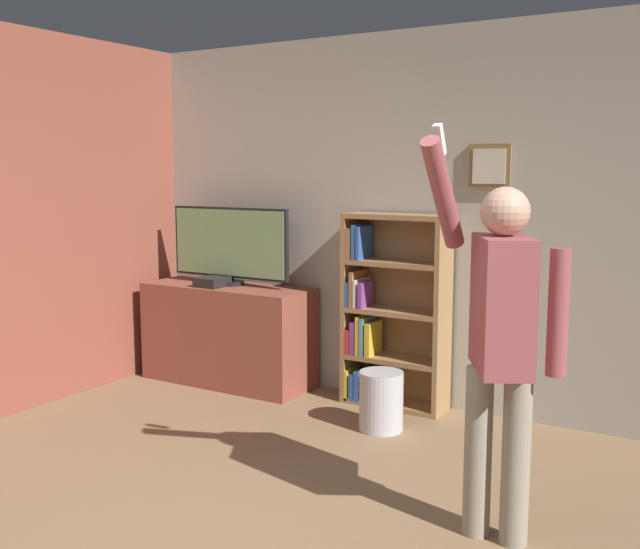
{
  "coord_description": "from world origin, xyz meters",
  "views": [
    {
      "loc": [
        1.96,
        -2.06,
        1.72
      ],
      "look_at": [
        -0.39,
        1.84,
        1.08
      ],
      "focal_mm": 42.0,
      "sensor_mm": 36.0,
      "label": 1
    }
  ],
  "objects_px": {
    "bookshelf": "(387,316)",
    "person": "(501,330)",
    "television": "(230,245)",
    "game_console": "(212,282)",
    "waste_bin": "(381,401)"
  },
  "relations": [
    {
      "from": "person",
      "to": "waste_bin",
      "type": "xyz_separation_m",
      "value": [
        -1.12,
        1.05,
        -0.8
      ]
    },
    {
      "from": "bookshelf",
      "to": "person",
      "type": "bearing_deg",
      "value": -49.77
    },
    {
      "from": "bookshelf",
      "to": "person",
      "type": "relative_size",
      "value": 0.73
    },
    {
      "from": "television",
      "to": "person",
      "type": "height_order",
      "value": "person"
    },
    {
      "from": "television",
      "to": "bookshelf",
      "type": "bearing_deg",
      "value": 4.73
    },
    {
      "from": "game_console",
      "to": "waste_bin",
      "type": "xyz_separation_m",
      "value": [
        1.63,
        -0.26,
        -0.64
      ]
    },
    {
      "from": "game_console",
      "to": "waste_bin",
      "type": "bearing_deg",
      "value": -9.16
    },
    {
      "from": "television",
      "to": "bookshelf",
      "type": "distance_m",
      "value": 1.43
    },
    {
      "from": "game_console",
      "to": "bookshelf",
      "type": "relative_size",
      "value": 0.16
    },
    {
      "from": "bookshelf",
      "to": "person",
      "type": "xyz_separation_m",
      "value": [
        1.33,
        -1.57,
        0.34
      ]
    },
    {
      "from": "bookshelf",
      "to": "television",
      "type": "bearing_deg",
      "value": -175.27
    },
    {
      "from": "television",
      "to": "waste_bin",
      "type": "height_order",
      "value": "television"
    },
    {
      "from": "person",
      "to": "waste_bin",
      "type": "height_order",
      "value": "person"
    },
    {
      "from": "bookshelf",
      "to": "waste_bin",
      "type": "distance_m",
      "value": 0.73
    },
    {
      "from": "television",
      "to": "game_console",
      "type": "bearing_deg",
      "value": -116.51
    }
  ]
}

